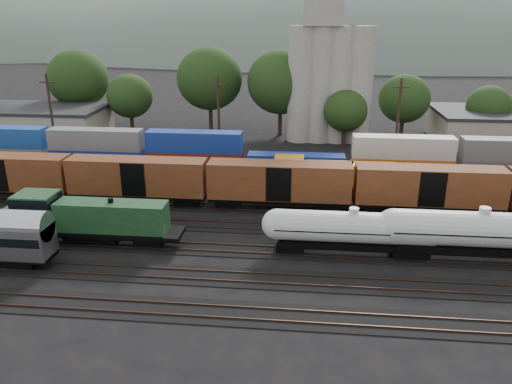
# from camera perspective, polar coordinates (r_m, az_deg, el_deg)

# --- Properties ---
(ground) EXTENTS (600.00, 600.00, 0.00)m
(ground) POSITION_cam_1_polar(r_m,az_deg,el_deg) (49.06, 5.43, -4.28)
(ground) COLOR black
(tracks) EXTENTS (180.00, 33.20, 0.20)m
(tracks) POSITION_cam_1_polar(r_m,az_deg,el_deg) (49.04, 5.44, -4.23)
(tracks) COLOR black
(tracks) RESTS_ON ground
(green_locomotive) EXTENTS (16.61, 2.93, 4.40)m
(green_locomotive) POSITION_cam_1_polar(r_m,az_deg,el_deg) (47.81, -19.33, -2.78)
(green_locomotive) COLOR black
(green_locomotive) RESTS_ON ground
(tank_car_a) EXTENTS (15.73, 2.82, 4.12)m
(tank_car_a) POSITION_cam_1_polar(r_m,az_deg,el_deg) (43.71, 11.00, -4.18)
(tank_car_a) COLOR silver
(tank_car_a) RESTS_ON ground
(tank_car_b) EXTENTS (17.48, 3.13, 4.58)m
(tank_car_b) POSITION_cam_1_polar(r_m,az_deg,el_deg) (45.91, 24.37, -4.14)
(tank_car_b) COLOR silver
(tank_car_b) RESTS_ON ground
(orange_locomotive) EXTENTS (16.66, 2.78, 4.16)m
(orange_locomotive) POSITION_cam_1_polar(r_m,az_deg,el_deg) (57.61, 7.93, 1.89)
(orange_locomotive) COLOR black
(orange_locomotive) RESTS_ON ground
(boxcar_string) EXTENTS (153.60, 2.90, 4.20)m
(boxcar_string) POSITION_cam_1_polar(r_m,az_deg,el_deg) (52.83, 11.04, 0.86)
(boxcar_string) COLOR black
(boxcar_string) RESTS_ON ground
(container_wall) EXTENTS (174.46, 2.60, 5.80)m
(container_wall) POSITION_cam_1_polar(r_m,az_deg,el_deg) (62.82, 13.77, 3.56)
(container_wall) COLOR black
(container_wall) RESTS_ON ground
(grain_silo) EXTENTS (13.40, 5.00, 29.00)m
(grain_silo) POSITION_cam_1_polar(r_m,az_deg,el_deg) (81.32, 8.37, 13.54)
(grain_silo) COLOR #A09D93
(grain_silo) RESTS_ON ground
(industrial_sheds) EXTENTS (119.38, 17.26, 5.10)m
(industrial_sheds) POSITION_cam_1_polar(r_m,az_deg,el_deg) (82.20, 10.43, 7.33)
(industrial_sheds) COLOR #9E937F
(industrial_sheds) RESTS_ON ground
(tree_band) EXTENTS (165.53, 22.61, 14.48)m
(tree_band) POSITION_cam_1_polar(r_m,az_deg,el_deg) (84.42, 6.72, 11.41)
(tree_band) COLOR black
(tree_band) RESTS_ON ground
(utility_poles) EXTENTS (122.20, 0.36, 12.00)m
(utility_poles) POSITION_cam_1_polar(r_m,az_deg,el_deg) (68.19, 5.81, 8.13)
(utility_poles) COLOR black
(utility_poles) RESTS_ON ground
(distant_hills) EXTENTS (860.00, 286.00, 130.00)m
(distant_hills) POSITION_cam_1_polar(r_m,az_deg,el_deg) (308.41, 10.41, 12.08)
(distant_hills) COLOR #59665B
(distant_hills) RESTS_ON ground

